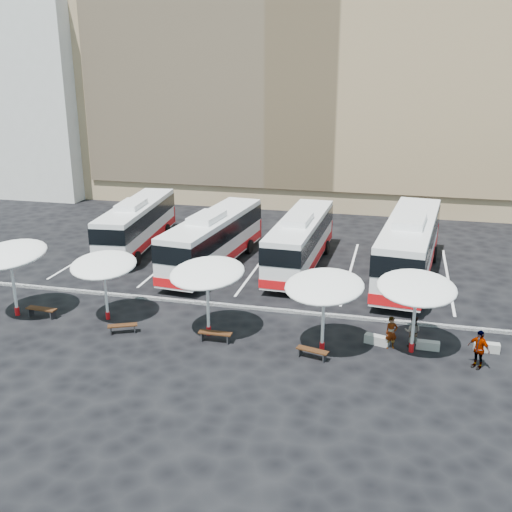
% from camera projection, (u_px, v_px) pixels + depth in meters
% --- Properties ---
extents(ground, '(120.00, 120.00, 0.00)m').
position_uv_depth(ground, '(225.00, 310.00, 32.24)').
color(ground, black).
rests_on(ground, ground).
extents(sandstone_building, '(42.00, 18.25, 29.60)m').
position_uv_depth(sandstone_building, '(317.00, 63.00, 57.78)').
color(sandstone_building, '#A3855F').
rests_on(sandstone_building, ground).
extents(apartment_block, '(14.00, 14.00, 18.00)m').
position_uv_depth(apartment_block, '(40.00, 100.00, 61.64)').
color(apartment_block, silver).
rests_on(apartment_block, ground).
extents(curb_divider, '(34.00, 0.25, 0.15)m').
position_uv_depth(curb_divider, '(227.00, 305.00, 32.68)').
color(curb_divider, black).
rests_on(curb_divider, ground).
extents(bay_lines, '(24.15, 12.00, 0.01)m').
position_uv_depth(bay_lines, '(259.00, 264.00, 39.63)').
color(bay_lines, white).
rests_on(bay_lines, ground).
extents(bus_0, '(3.44, 11.44, 3.58)m').
position_uv_depth(bus_0, '(137.00, 223.00, 42.52)').
color(bus_0, white).
rests_on(bus_0, ground).
extents(bus_1, '(3.67, 11.93, 3.72)m').
position_uv_depth(bus_1, '(213.00, 238.00, 38.60)').
color(bus_1, white).
rests_on(bus_1, ground).
extents(bus_2, '(2.96, 11.55, 3.64)m').
position_uv_depth(bus_2, '(300.00, 240.00, 38.41)').
color(bus_2, white).
rests_on(bus_2, ground).
extents(bus_3, '(4.06, 13.22, 4.13)m').
position_uv_depth(bus_3, '(409.00, 245.00, 36.38)').
color(bus_3, white).
rests_on(bus_3, ground).
extents(sunshade_0, '(4.70, 4.73, 3.95)m').
position_uv_depth(sunshade_0, '(10.00, 255.00, 30.58)').
color(sunshade_0, white).
rests_on(sunshade_0, ground).
extents(sunshade_1, '(3.76, 3.79, 3.49)m').
position_uv_depth(sunshade_1, '(104.00, 265.00, 30.22)').
color(sunshade_1, white).
rests_on(sunshade_1, ground).
extents(sunshade_2, '(4.63, 4.66, 3.77)m').
position_uv_depth(sunshade_2, '(207.00, 273.00, 28.36)').
color(sunshade_2, white).
rests_on(sunshade_2, ground).
extents(sunshade_3, '(4.48, 4.51, 3.74)m').
position_uv_depth(sunshade_3, '(324.00, 287.00, 26.73)').
color(sunshade_3, white).
rests_on(sunshade_3, ground).
extents(sunshade_4, '(4.13, 4.16, 3.71)m').
position_uv_depth(sunshade_4, '(417.00, 288.00, 26.65)').
color(sunshade_4, white).
rests_on(sunshade_4, ground).
extents(wood_bench_0, '(1.67, 0.53, 0.51)m').
position_uv_depth(wood_bench_0, '(42.00, 310.00, 31.24)').
color(wood_bench_0, black).
rests_on(wood_bench_0, ground).
extents(wood_bench_1, '(1.46, 0.95, 0.44)m').
position_uv_depth(wood_bench_1, '(123.00, 327.00, 29.42)').
color(wood_bench_1, black).
rests_on(wood_bench_1, ground).
extents(wood_bench_2, '(1.61, 0.45, 0.49)m').
position_uv_depth(wood_bench_2, '(215.00, 334.00, 28.49)').
color(wood_bench_2, black).
rests_on(wood_bench_2, ground).
extents(wood_bench_3, '(1.53, 0.75, 0.45)m').
position_uv_depth(wood_bench_3, '(312.00, 352.00, 26.87)').
color(wood_bench_3, black).
rests_on(wood_bench_3, ground).
extents(conc_bench_0, '(1.22, 0.69, 0.43)m').
position_uv_depth(conc_bench_0, '(377.00, 340.00, 28.30)').
color(conc_bench_0, gray).
rests_on(conc_bench_0, ground).
extents(conc_bench_1, '(1.08, 0.39, 0.40)m').
position_uv_depth(conc_bench_1, '(428.00, 345.00, 27.80)').
color(conc_bench_1, gray).
rests_on(conc_bench_1, ground).
extents(conc_bench_2, '(1.14, 0.39, 0.43)m').
position_uv_depth(conc_bench_2, '(487.00, 347.00, 27.58)').
color(conc_bench_2, gray).
rests_on(conc_bench_2, ground).
extents(passenger_0, '(0.67, 0.55, 1.56)m').
position_uv_depth(passenger_0, '(391.00, 333.00, 27.76)').
color(passenger_0, black).
rests_on(passenger_0, ground).
extents(passenger_1, '(0.82, 0.67, 1.56)m').
position_uv_depth(passenger_1, '(413.00, 332.00, 27.85)').
color(passenger_1, black).
rests_on(passenger_1, ground).
extents(passenger_2, '(1.09, 0.98, 1.78)m').
position_uv_depth(passenger_2, '(479.00, 349.00, 25.93)').
color(passenger_2, black).
rests_on(passenger_2, ground).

